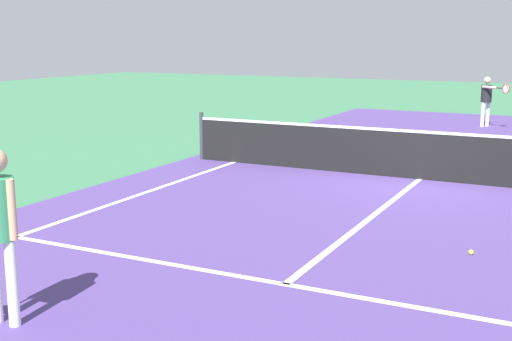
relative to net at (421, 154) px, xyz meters
The scene contains 8 objects.
ground_plane 0.49m from the net, ahead, with size 60.00×60.00×0.00m, color #38724C.
court_surface_inbounds 0.49m from the net, ahead, with size 10.62×24.40×0.00m, color #4C387A.
line_sideline_left 7.24m from the net, 124.66° to the right, with size 0.10×11.89×0.01m, color white.
line_service_near 6.42m from the net, 90.00° to the right, with size 8.22×0.10×0.01m, color white.
line_center_service 3.24m from the net, 90.00° to the right, with size 0.10×6.40×0.01m, color white.
net is the anchor object (origin of this frame).
player_far 8.79m from the net, 90.35° to the left, with size 0.91×0.91×1.53m.
tennis_ball_mid_court 4.70m from the net, 68.86° to the right, with size 0.07×0.07×0.07m, color #CCE033.
Camera 1 is at (2.95, -13.04, 2.75)m, focal length 47.76 mm.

